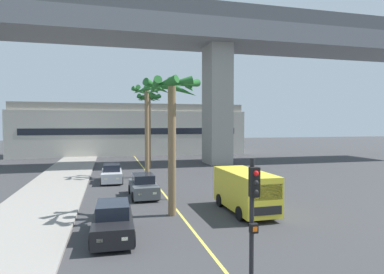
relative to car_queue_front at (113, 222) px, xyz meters
The scene contains 13 objects.
sidewalk_left 4.89m from the car_queue_front, 152.28° to the left, with size 4.80×80.00×0.15m, color gray.
lane_stripe_center 10.93m from the car_queue_front, 70.11° to the left, with size 0.14×56.00×0.01m, color #DBCC4C.
bridge_overpass 29.62m from the car_queue_front, 79.70° to the left, with size 89.17×8.00×19.21m.
pier_building_backdrop 41.26m from the car_queue_front, 84.82° to the left, with size 36.97×8.04×8.33m.
car_queue_front is the anchor object (origin of this frame).
car_queue_second 14.46m from the car_queue_front, 89.68° to the left, with size 1.87×4.12×1.56m.
car_queue_third 8.31m from the car_queue_front, 74.87° to the left, with size 1.91×4.14×1.56m.
delivery_van 7.89m from the car_queue_front, 18.92° to the left, with size 2.21×5.27×2.36m.
traffic_light_median_near 8.19m from the car_queue_front, 64.21° to the right, with size 0.24×0.37×4.20m.
traffic_light_median_far 8.06m from the car_queue_front, 58.50° to the left, with size 0.24×0.37×4.20m.
palm_tree_near_median 24.32m from the car_queue_front, 79.24° to the left, with size 2.97×2.94×8.61m.
palm_tree_mid_median 17.67m from the car_queue_front, 78.34° to the left, with size 2.87×2.99×8.75m.
palm_tree_far_median 6.91m from the car_queue_front, 41.63° to the left, with size 3.23×3.25×7.68m.
Camera 1 is at (-3.85, -1.15, 5.09)m, focal length 30.74 mm.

